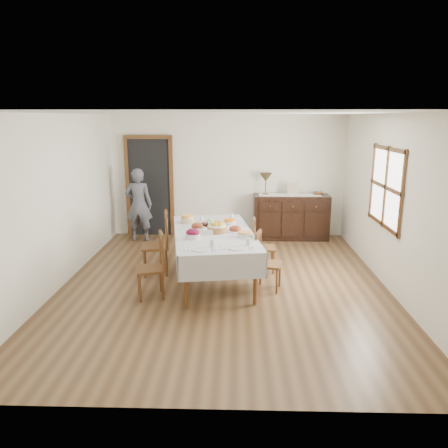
{
  "coord_description": "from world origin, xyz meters",
  "views": [
    {
      "loc": [
        0.19,
        -6.39,
        2.55
      ],
      "look_at": [
        0.0,
        0.1,
        0.95
      ],
      "focal_mm": 35.0,
      "sensor_mm": 36.0,
      "label": 1
    }
  ],
  "objects_px": {
    "chair_right_near": "(266,261)",
    "chair_right_far": "(261,245)",
    "chair_left_far": "(158,243)",
    "person": "(139,202)",
    "table_lamp": "(266,178)",
    "sideboard": "(291,217)",
    "dining_table": "(214,238)",
    "chair_left_near": "(153,265)"
  },
  "relations": [
    {
      "from": "dining_table",
      "to": "chair_right_near",
      "type": "relative_size",
      "value": 2.81
    },
    {
      "from": "dining_table",
      "to": "chair_left_far",
      "type": "relative_size",
      "value": 2.39
    },
    {
      "from": "dining_table",
      "to": "sideboard",
      "type": "bearing_deg",
      "value": 50.31
    },
    {
      "from": "sideboard",
      "to": "table_lamp",
      "type": "bearing_deg",
      "value": 178.45
    },
    {
      "from": "chair_left_near",
      "to": "dining_table",
      "type": "bearing_deg",
      "value": 112.78
    },
    {
      "from": "chair_left_far",
      "to": "sideboard",
      "type": "relative_size",
      "value": 0.66
    },
    {
      "from": "chair_left_near",
      "to": "sideboard",
      "type": "relative_size",
      "value": 0.61
    },
    {
      "from": "dining_table",
      "to": "chair_left_far",
      "type": "distance_m",
      "value": 1.0
    },
    {
      "from": "chair_left_near",
      "to": "chair_right_near",
      "type": "bearing_deg",
      "value": 85.79
    },
    {
      "from": "person",
      "to": "table_lamp",
      "type": "distance_m",
      "value": 2.7
    },
    {
      "from": "chair_right_near",
      "to": "chair_right_far",
      "type": "bearing_deg",
      "value": 15.82
    },
    {
      "from": "chair_right_near",
      "to": "table_lamp",
      "type": "height_order",
      "value": "table_lamp"
    },
    {
      "from": "chair_right_far",
      "to": "sideboard",
      "type": "distance_m",
      "value": 2.19
    },
    {
      "from": "chair_right_near",
      "to": "person",
      "type": "bearing_deg",
      "value": 57.5
    },
    {
      "from": "table_lamp",
      "to": "chair_right_far",
      "type": "bearing_deg",
      "value": -95.2
    },
    {
      "from": "chair_left_far",
      "to": "person",
      "type": "height_order",
      "value": "person"
    },
    {
      "from": "person",
      "to": "sideboard",
      "type": "bearing_deg",
      "value": -175.23
    },
    {
      "from": "chair_right_near",
      "to": "person",
      "type": "height_order",
      "value": "person"
    },
    {
      "from": "chair_left_near",
      "to": "chair_right_near",
      "type": "relative_size",
      "value": 1.07
    },
    {
      "from": "chair_left_near",
      "to": "sideboard",
      "type": "height_order",
      "value": "chair_left_near"
    },
    {
      "from": "chair_left_far",
      "to": "chair_right_near",
      "type": "distance_m",
      "value": 1.85
    },
    {
      "from": "chair_right_near",
      "to": "dining_table",
      "type": "bearing_deg",
      "value": 81.85
    },
    {
      "from": "chair_right_near",
      "to": "chair_left_near",
      "type": "bearing_deg",
      "value": 115.87
    },
    {
      "from": "sideboard",
      "to": "person",
      "type": "distance_m",
      "value": 3.23
    },
    {
      "from": "chair_left_far",
      "to": "chair_right_far",
      "type": "bearing_deg",
      "value": 85.42
    },
    {
      "from": "sideboard",
      "to": "person",
      "type": "relative_size",
      "value": 0.96
    },
    {
      "from": "dining_table",
      "to": "person",
      "type": "distance_m",
      "value": 2.85
    },
    {
      "from": "dining_table",
      "to": "sideboard",
      "type": "relative_size",
      "value": 1.59
    },
    {
      "from": "chair_left_far",
      "to": "person",
      "type": "relative_size",
      "value": 0.64
    },
    {
      "from": "chair_left_near",
      "to": "person",
      "type": "bearing_deg",
      "value": -179.94
    },
    {
      "from": "sideboard",
      "to": "chair_right_far",
      "type": "bearing_deg",
      "value": -109.74
    },
    {
      "from": "chair_right_far",
      "to": "dining_table",
      "type": "bearing_deg",
      "value": 122.35
    },
    {
      "from": "dining_table",
      "to": "chair_left_near",
      "type": "bearing_deg",
      "value": -150.15
    },
    {
      "from": "table_lamp",
      "to": "person",
      "type": "bearing_deg",
      "value": -174.32
    },
    {
      "from": "chair_left_far",
      "to": "sideboard",
      "type": "xyz_separation_m",
      "value": [
        2.45,
        2.23,
        -0.05
      ]
    },
    {
      "from": "dining_table",
      "to": "person",
      "type": "height_order",
      "value": "person"
    },
    {
      "from": "chair_left_near",
      "to": "chair_left_far",
      "type": "relative_size",
      "value": 0.91
    },
    {
      "from": "sideboard",
      "to": "table_lamp",
      "type": "relative_size",
      "value": 3.43
    },
    {
      "from": "chair_right_far",
      "to": "table_lamp",
      "type": "distance_m",
      "value": 2.25
    },
    {
      "from": "chair_right_near",
      "to": "chair_right_far",
      "type": "distance_m",
      "value": 0.81
    },
    {
      "from": "chair_right_near",
      "to": "sideboard",
      "type": "xyz_separation_m",
      "value": [
        0.72,
        2.87,
        0.02
      ]
    },
    {
      "from": "chair_left_near",
      "to": "chair_left_far",
      "type": "height_order",
      "value": "chair_left_far"
    }
  ]
}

